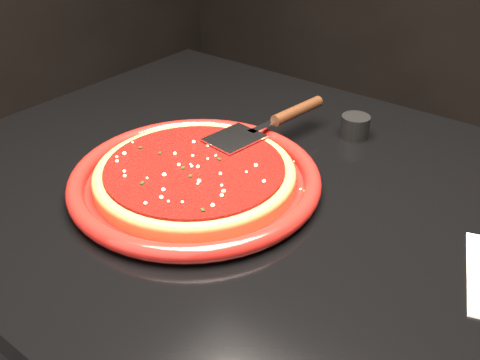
% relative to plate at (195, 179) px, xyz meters
% --- Properties ---
extents(plate, '(0.49, 0.49, 0.03)m').
position_rel_plate_xyz_m(plate, '(0.00, 0.00, 0.00)').
color(plate, maroon).
rests_on(plate, table).
extents(pizza_crust, '(0.39, 0.39, 0.01)m').
position_rel_plate_xyz_m(pizza_crust, '(0.00, 0.00, 0.00)').
color(pizza_crust, brown).
rests_on(pizza_crust, plate).
extents(pizza_crust_rim, '(0.39, 0.39, 0.02)m').
position_rel_plate_xyz_m(pizza_crust_rim, '(0.00, 0.00, 0.01)').
color(pizza_crust_rim, brown).
rests_on(pizza_crust_rim, plate).
extents(pizza_sauce, '(0.35, 0.35, 0.01)m').
position_rel_plate_xyz_m(pizza_sauce, '(0.00, 0.00, 0.02)').
color(pizza_sauce, maroon).
rests_on(pizza_sauce, plate).
extents(parmesan_dusting, '(0.25, 0.25, 0.01)m').
position_rel_plate_xyz_m(parmesan_dusting, '(0.00, 0.00, 0.02)').
color(parmesan_dusting, beige).
rests_on(parmesan_dusting, plate).
extents(basil_flecks, '(0.23, 0.23, 0.00)m').
position_rel_plate_xyz_m(basil_flecks, '(0.00, 0.00, 0.02)').
color(basil_flecks, black).
rests_on(basil_flecks, plate).
extents(pizza_server, '(0.12, 0.29, 0.02)m').
position_rel_plate_xyz_m(pizza_server, '(0.01, 0.17, 0.03)').
color(pizza_server, silver).
rests_on(pizza_server, plate).
extents(ramekin, '(0.06, 0.06, 0.04)m').
position_rel_plate_xyz_m(ramekin, '(0.11, 0.29, 0.01)').
color(ramekin, black).
rests_on(ramekin, table).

